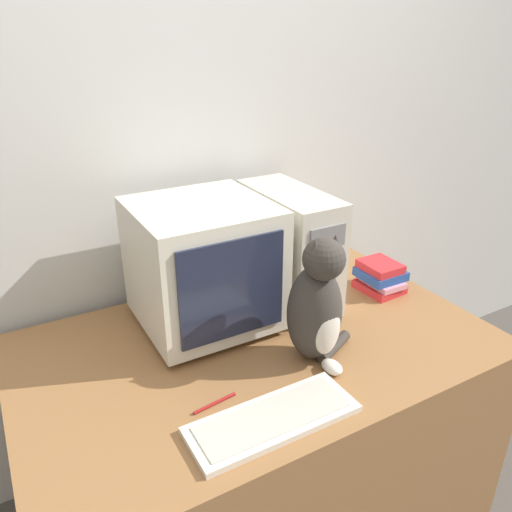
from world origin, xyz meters
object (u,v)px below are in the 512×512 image
(keyboard, at_px, (273,419))
(book_stack, at_px, (380,277))
(pen, at_px, (215,403))
(computer_tower, at_px, (289,246))
(crt_monitor, at_px, (204,265))
(cat, at_px, (317,306))

(keyboard, relative_size, book_stack, 2.62)
(pen, bearing_deg, computer_tower, 39.53)
(crt_monitor, distance_m, keyboard, 0.58)
(cat, relative_size, book_stack, 2.37)
(cat, relative_size, pen, 3.11)
(crt_monitor, height_order, book_stack, crt_monitor)
(cat, xyz_separation_m, book_stack, (0.49, 0.24, -0.13))
(computer_tower, xyz_separation_m, keyboard, (-0.40, -0.56, -0.20))
(keyboard, height_order, pen, keyboard)
(computer_tower, distance_m, keyboard, 0.72)
(keyboard, distance_m, cat, 0.36)
(pen, bearing_deg, crt_monitor, 68.78)
(computer_tower, height_order, keyboard, computer_tower)
(computer_tower, bearing_deg, keyboard, -125.97)
(computer_tower, relative_size, keyboard, 0.99)
(computer_tower, xyz_separation_m, pen, (-0.51, -0.42, -0.21))
(keyboard, bearing_deg, computer_tower, 54.03)
(crt_monitor, relative_size, keyboard, 0.95)
(keyboard, distance_m, book_stack, 0.86)
(cat, distance_m, pen, 0.41)
(book_stack, bearing_deg, crt_monitor, 170.65)
(computer_tower, bearing_deg, book_stack, -21.43)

